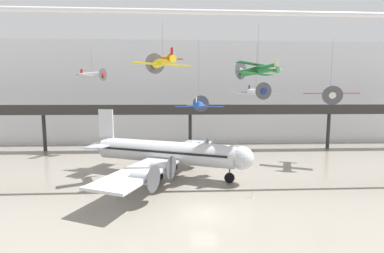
{
  "coord_description": "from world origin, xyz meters",
  "views": [
    {
      "loc": [
        -2.29,
        -23.12,
        10.93
      ],
      "look_at": [
        -0.64,
        9.97,
        7.29
      ],
      "focal_mm": 24.0,
      "sensor_mm": 36.0,
      "label": 1
    }
  ],
  "objects": [
    {
      "name": "suspended_plane_blue_trainer",
      "position": [
        0.89,
        18.86,
        9.89
      ],
      "size": [
        8.07,
        6.68,
        11.72
      ],
      "rotation": [
        0.0,
        0.0,
        1.37
      ],
      "color": "#1E4CAD"
    },
    {
      "name": "hangar_back_wall",
      "position": [
        0.0,
        39.45,
        12.18
      ],
      "size": [
        140.0,
        3.0,
        24.36
      ],
      "color": "silver",
      "rests_on": "ground"
    },
    {
      "name": "ground_plane",
      "position": [
        0.0,
        0.0,
        0.0
      ],
      "size": [
        260.0,
        260.0,
        0.0
      ],
      "primitive_type": "plane",
      "color": "gray"
    },
    {
      "name": "suspended_plane_yellow_lowwing",
      "position": [
        -4.37,
        10.75,
        15.62
      ],
      "size": [
        7.62,
        6.7,
        6.24
      ],
      "rotation": [
        0.0,
        0.0,
        2.02
      ],
      "color": "yellow"
    },
    {
      "name": "suspended_plane_red_highwing",
      "position": [
        21.95,
        17.24,
        11.27
      ],
      "size": [
        7.77,
        6.8,
        10.42
      ],
      "rotation": [
        0.0,
        0.0,
        4.28
      ],
      "color": "red"
    },
    {
      "name": "stanchion_barrier",
      "position": [
        5.73,
        3.87,
        0.33
      ],
      "size": [
        0.36,
        0.36,
        1.08
      ],
      "color": "#B2B5BA",
      "rests_on": "ground"
    },
    {
      "name": "suspended_plane_silver_racer",
      "position": [
        -19.16,
        28.31,
        15.5
      ],
      "size": [
        5.79,
        6.73,
        6.34
      ],
      "rotation": [
        0.0,
        0.0,
        5.92
      ],
      "color": "silver"
    },
    {
      "name": "ceiling_truss_beam",
      "position": [
        0.0,
        7.72,
        20.88
      ],
      "size": [
        120.0,
        0.6,
        0.6
      ],
      "color": "silver"
    },
    {
      "name": "mezzanine_walkway",
      "position": [
        0.0,
        29.96,
        8.03
      ],
      "size": [
        110.0,
        3.2,
        9.68
      ],
      "color": "#2D2B28",
      "rests_on": "ground"
    },
    {
      "name": "suspended_plane_white_twin",
      "position": [
        11.27,
        22.02,
        12.04
      ],
      "size": [
        8.14,
        6.67,
        9.72
      ],
      "rotation": [
        0.0,
        0.0,
        4.85
      ],
      "color": "silver"
    },
    {
      "name": "airliner_silver_main",
      "position": [
        -4.52,
        12.63,
        3.35
      ],
      "size": [
        24.17,
        28.33,
        9.3
      ],
      "rotation": [
        0.0,
        0.0,
        -0.39
      ],
      "color": "silver",
      "rests_on": "ground"
    },
    {
      "name": "suspended_plane_green_biplane",
      "position": [
        8.04,
        10.85,
        14.66
      ],
      "size": [
        6.2,
        6.05,
        7.0
      ],
      "rotation": [
        0.0,
        0.0,
        2.28
      ],
      "color": "#1E6B33"
    }
  ]
}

